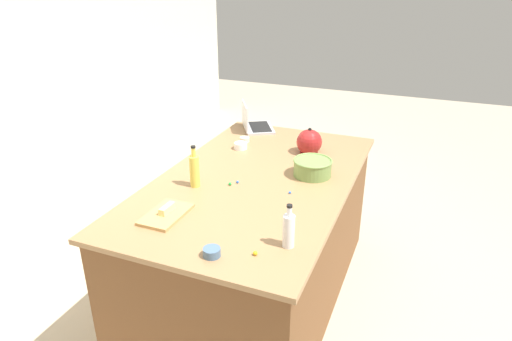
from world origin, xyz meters
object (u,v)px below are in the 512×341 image
(laptop, at_px, (254,124))
(mixing_bowl_large, at_px, (313,167))
(cutting_board, at_px, (166,214))
(ramekin_medium, at_px, (245,140))
(ramekin_small, at_px, (241,146))
(kettle, at_px, (309,142))
(ramekin_wide, at_px, (212,252))
(bottle_oil, at_px, (194,170))
(bottle_vinegar, at_px, (289,230))
(butter_stick_left, at_px, (167,209))

(laptop, bearing_deg, mixing_bowl_large, -135.54)
(mixing_bowl_large, bearing_deg, cutting_board, 143.90)
(ramekin_medium, bearing_deg, ramekin_small, -167.82)
(laptop, distance_m, kettle, 0.65)
(mixing_bowl_large, xyz_separation_m, cutting_board, (-0.79, 0.57, -0.05))
(ramekin_medium, bearing_deg, ramekin_wide, -162.29)
(ramekin_medium, distance_m, ramekin_wide, 1.49)
(kettle, xyz_separation_m, ramekin_small, (-0.11, 0.48, -0.06))
(mixing_bowl_large, distance_m, ramekin_medium, 0.75)
(laptop, distance_m, ramekin_small, 0.45)
(bottle_oil, distance_m, ramekin_small, 0.67)
(bottle_vinegar, xyz_separation_m, bottle_oil, (0.40, 0.72, 0.02))
(bottle_vinegar, relative_size, ramekin_small, 2.35)
(mixing_bowl_large, height_order, ramekin_wide, mixing_bowl_large)
(mixing_bowl_large, distance_m, butter_stick_left, 0.96)
(mixing_bowl_large, distance_m, kettle, 0.39)
(laptop, relative_size, cutting_board, 1.30)
(butter_stick_left, distance_m, ramekin_medium, 1.17)
(bottle_vinegar, xyz_separation_m, butter_stick_left, (0.04, 0.69, -0.05))
(laptop, height_order, mixing_bowl_large, laptop)
(ramekin_wide, bearing_deg, butter_stick_left, 57.57)
(laptop, bearing_deg, bottle_vinegar, -152.26)
(bottle_oil, xyz_separation_m, ramekin_wide, (-0.61, -0.42, -0.08))
(butter_stick_left, xyz_separation_m, ramekin_medium, (1.17, 0.06, -0.02))
(bottle_vinegar, bearing_deg, ramekin_wide, 125.00)
(cutting_board, bearing_deg, kettle, -21.24)
(bottle_vinegar, distance_m, bottle_oil, 0.82)
(bottle_oil, relative_size, kettle, 1.21)
(cutting_board, relative_size, ramekin_small, 3.13)
(ramekin_small, xyz_separation_m, ramekin_wide, (-1.27, -0.42, -0.00))
(mixing_bowl_large, height_order, ramekin_small, mixing_bowl_large)
(bottle_vinegar, bearing_deg, bottle_oil, 60.86)
(cutting_board, height_order, ramekin_small, ramekin_small)
(butter_stick_left, bearing_deg, bottle_vinegar, -93.49)
(butter_stick_left, height_order, ramekin_small, butter_stick_left)
(mixing_bowl_large, relative_size, bottle_oil, 0.96)
(bottle_vinegar, bearing_deg, ramekin_small, 33.93)
(butter_stick_left, bearing_deg, ramekin_medium, 3.00)
(mixing_bowl_large, relative_size, ramekin_medium, 3.42)
(butter_stick_left, bearing_deg, cutting_board, 180.00)
(kettle, height_order, butter_stick_left, kettle)
(bottle_oil, xyz_separation_m, cutting_board, (-0.38, -0.03, -0.09))
(bottle_oil, bearing_deg, cutting_board, -174.94)
(bottle_oil, relative_size, ramekin_medium, 3.58)
(bottle_vinegar, relative_size, butter_stick_left, 2.00)
(butter_stick_left, relative_size, ramekin_small, 1.18)
(bottle_vinegar, height_order, kettle, bottle_vinegar)
(ramekin_small, bearing_deg, laptop, 9.80)
(mixing_bowl_large, bearing_deg, bottle_vinegar, -172.16)
(bottle_oil, distance_m, ramekin_medium, 0.81)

